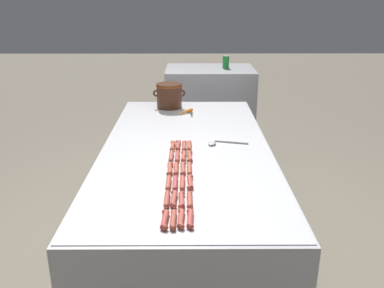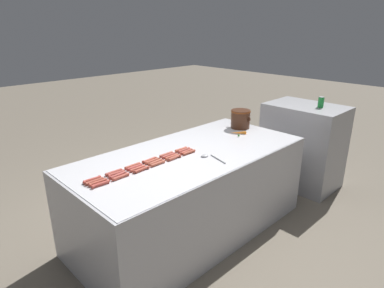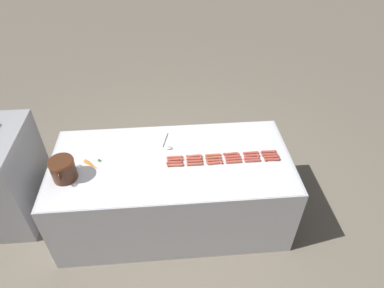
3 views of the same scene
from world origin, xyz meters
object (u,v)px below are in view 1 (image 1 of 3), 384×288
hot_dog_22 (190,156)px  serving_spoon (219,143)px  back_cabinet (209,117)px  hot_dog_18 (190,219)px  hot_dog_14 (182,183)px  hot_dog_16 (184,156)px  hot_dog_2 (169,183)px  hot_dog_12 (181,219)px  hot_dog_21 (189,169)px  hot_dog_9 (176,169)px  hot_dog_19 (190,200)px  hot_dog_11 (178,145)px  hot_dog_13 (182,200)px  carrot (185,112)px  soda_can (226,62)px  hot_dog_17 (184,146)px  hot_dog_1 (167,199)px  hot_dog_23 (189,146)px  hot_dog_5 (173,146)px  bean_pot (169,94)px  hot_dog_4 (171,156)px  hot_dog_10 (177,157)px  hot_dog_20 (190,182)px  hot_dog_7 (174,199)px  hot_dog_8 (175,183)px  hot_dog_3 (170,169)px  hot_dog_15 (183,169)px  hot_dog_6 (173,220)px  hot_dog_0 (165,220)px

hot_dog_22 → serving_spoon: size_ratio=0.58×
back_cabinet → hot_dog_18: bearing=-94.4°
hot_dog_14 → hot_dog_16: 0.36m
hot_dog_14 → serving_spoon: hot_dog_14 is taller
hot_dog_2 → hot_dog_12: size_ratio=1.00×
hot_dog_21 → hot_dog_9: bearing=-180.0°
hot_dog_19 → hot_dog_12: bearing=-102.3°
hot_dog_11 → hot_dog_14: 0.55m
hot_dog_13 → hot_dog_21: (0.04, 0.36, 0.00)m
carrot → soda_can: bearing=67.9°
hot_dog_19 → hot_dog_22: bearing=90.0°
hot_dog_17 → hot_dog_1: bearing=-95.9°
hot_dog_19 → hot_dog_23: size_ratio=1.00×
hot_dog_5 → hot_dog_14: size_ratio=1.00×
carrot → bean_pot: bearing=123.1°
hot_dog_9 → hot_dog_16: (0.04, 0.18, 0.00)m
hot_dog_4 → bean_pot: bearing=93.2°
hot_dog_12 → hot_dog_14: size_ratio=1.00×
hot_dog_13 → soda_can: soda_can is taller
hot_dog_10 → hot_dog_18: size_ratio=1.00×
hot_dog_5 → back_cabinet: bearing=79.8°
back_cabinet → bean_pot: size_ratio=3.75×
hot_dog_22 → hot_dog_4: bearing=178.8°
hot_dog_14 → carrot: carrot is taller
hot_dog_20 → hot_dog_7: bearing=-112.9°
hot_dog_2 → hot_dog_8: bearing=-7.0°
hot_dog_14 → hot_dog_22: bearing=84.1°
hot_dog_22 → serving_spoon: (0.19, 0.24, -0.00)m
hot_dog_20 → hot_dog_22: 0.35m
hot_dog_3 → hot_dog_16: (0.07, 0.18, 0.00)m
hot_dog_11 → hot_dog_20: (0.08, -0.54, 0.00)m
hot_dog_15 → hot_dog_18: bearing=-85.8°
hot_dog_15 → hot_dog_8: bearing=-101.4°
back_cabinet → bean_pot: 0.98m
hot_dog_4 → carrot: bearing=85.7°
hot_dog_21 → hot_dog_10: bearing=111.7°
hot_dog_1 → carrot: size_ratio=1.05×
hot_dog_20 → soda_can: (0.37, 2.30, 0.24)m
hot_dog_2 → hot_dog_5: (0.00, 0.54, 0.00)m
hot_dog_1 → hot_dog_5: 0.72m
hot_dog_5 → hot_dog_11: (0.03, 0.01, 0.00)m
hot_dog_9 → hot_dog_21: size_ratio=1.00×
hot_dog_1 → bean_pot: (-0.07, 1.68, 0.10)m
hot_dog_4 → hot_dog_7: (0.03, -0.54, 0.00)m
hot_dog_17 → soda_can: (0.40, 1.77, 0.24)m
hot_dog_2 → hot_dog_13: size_ratio=1.00×
hot_dog_2 → hot_dog_15: 0.19m
hot_dog_1 → hot_dog_6: (0.04, -0.19, 0.00)m
hot_dog_1 → bean_pot: bearing=92.2°
hot_dog_0 → hot_dog_18: same height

